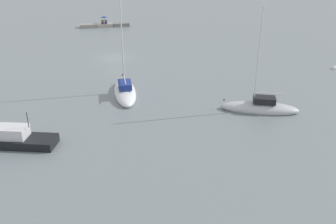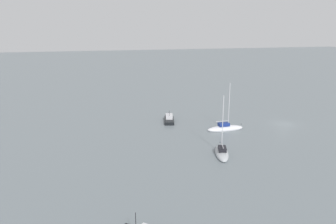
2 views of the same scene
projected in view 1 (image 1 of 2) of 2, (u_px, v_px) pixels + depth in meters
ground_plane at (114, 58)px, 45.85m from camera, size 500.00×500.00×0.00m
seawall_pier at (105, 25)px, 62.81m from camera, size 8.26×1.55×0.56m
person_seated_blue_left at (106, 22)px, 62.52m from camera, size 0.45×0.64×0.73m
person_seated_brown_right at (103, 22)px, 62.41m from camera, size 0.45×0.64×0.73m
umbrella_open_navy at (104, 17)px, 62.27m from camera, size 1.15×1.15×1.26m
sailboat_grey_far at (260, 108)px, 31.17m from camera, size 6.67×4.06×8.91m
sailboat_white_outer at (125, 91)px, 34.53m from camera, size 2.18×6.88×8.86m
motorboat_black_mid at (8, 140)px, 25.95m from camera, size 5.92×3.29×3.17m
mooring_buoy_near at (334, 68)px, 41.73m from camera, size 0.54×0.54×0.54m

